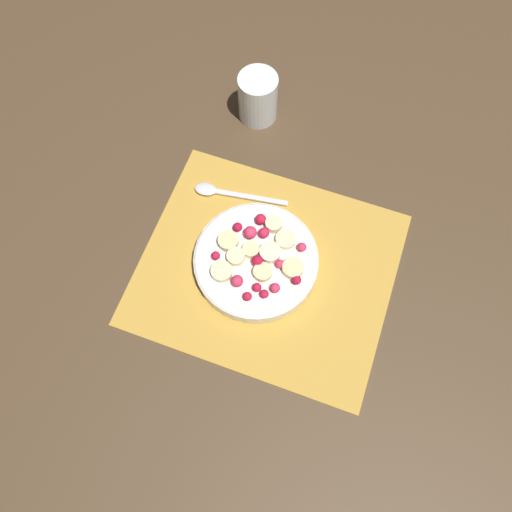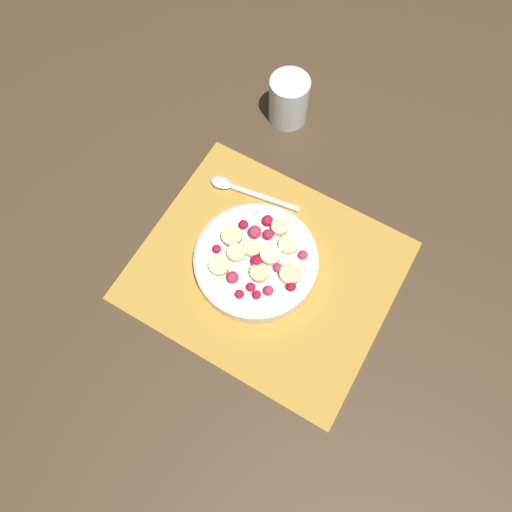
# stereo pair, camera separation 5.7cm
# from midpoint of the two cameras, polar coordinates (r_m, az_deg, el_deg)

# --- Properties ---
(ground_plane) EXTENTS (3.00, 3.00, 0.00)m
(ground_plane) POSITION_cam_midpoint_polar(r_m,az_deg,el_deg) (0.85, 3.04, -1.85)
(ground_plane) COLOR #4C3823
(placemat) EXTENTS (0.42, 0.36, 0.01)m
(placemat) POSITION_cam_midpoint_polar(r_m,az_deg,el_deg) (0.85, 3.05, -1.78)
(placemat) COLOR gold
(placemat) RESTS_ON ground_plane
(fruit_bowl) EXTENTS (0.21, 0.21, 0.05)m
(fruit_bowl) POSITION_cam_midpoint_polar(r_m,az_deg,el_deg) (0.83, 1.98, -0.59)
(fruit_bowl) COLOR white
(fruit_bowl) RESTS_ON placemat
(spoon) EXTENTS (0.17, 0.04, 0.01)m
(spoon) POSITION_cam_midpoint_polar(r_m,az_deg,el_deg) (0.91, -0.43, 7.66)
(spoon) COLOR silver
(spoon) RESTS_ON placemat
(drinking_glass) EXTENTS (0.07, 0.07, 0.10)m
(drinking_glass) POSITION_cam_midpoint_polar(r_m,az_deg,el_deg) (0.98, 5.48, 17.22)
(drinking_glass) COLOR white
(drinking_glass) RESTS_ON ground_plane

